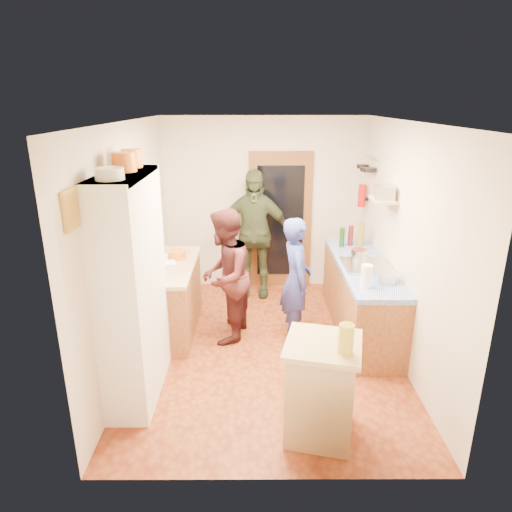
{
  "coord_description": "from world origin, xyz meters",
  "views": [
    {
      "loc": [
        -0.14,
        -4.8,
        2.8
      ],
      "look_at": [
        -0.13,
        0.15,
        1.11
      ],
      "focal_mm": 32.0,
      "sensor_mm": 36.0,
      "label": 1
    }
  ],
  "objects_px": {
    "right_counter_base": "(360,298)",
    "person_hob": "(299,280)",
    "hutch_body": "(133,289)",
    "person_left": "(228,275)",
    "person_back": "(254,234)",
    "island_base": "(321,392)"
  },
  "relations": [
    {
      "from": "hutch_body",
      "to": "person_hob",
      "type": "relative_size",
      "value": 1.44
    },
    {
      "from": "hutch_body",
      "to": "island_base",
      "type": "height_order",
      "value": "hutch_body"
    },
    {
      "from": "person_left",
      "to": "hutch_body",
      "type": "bearing_deg",
      "value": -26.59
    },
    {
      "from": "person_hob",
      "to": "person_left",
      "type": "distance_m",
      "value": 0.85
    },
    {
      "from": "island_base",
      "to": "person_back",
      "type": "bearing_deg",
      "value": 100.45
    },
    {
      "from": "person_left",
      "to": "right_counter_base",
      "type": "bearing_deg",
      "value": 108.42
    },
    {
      "from": "island_base",
      "to": "person_back",
      "type": "xyz_separation_m",
      "value": [
        -0.57,
        3.1,
        0.52
      ]
    },
    {
      "from": "person_left",
      "to": "person_hob",
      "type": "bearing_deg",
      "value": 98.73
    },
    {
      "from": "hutch_body",
      "to": "person_back",
      "type": "height_order",
      "value": "hutch_body"
    },
    {
      "from": "hutch_body",
      "to": "right_counter_base",
      "type": "distance_m",
      "value": 2.9
    },
    {
      "from": "right_counter_base",
      "to": "person_left",
      "type": "distance_m",
      "value": 1.72
    },
    {
      "from": "island_base",
      "to": "person_left",
      "type": "relative_size",
      "value": 0.53
    },
    {
      "from": "island_base",
      "to": "hutch_body",
      "type": "bearing_deg",
      "value": 158.64
    },
    {
      "from": "hutch_body",
      "to": "right_counter_base",
      "type": "bearing_deg",
      "value": 27.47
    },
    {
      "from": "hutch_body",
      "to": "person_back",
      "type": "relative_size",
      "value": 1.16
    },
    {
      "from": "right_counter_base",
      "to": "person_hob",
      "type": "distance_m",
      "value": 0.92
    },
    {
      "from": "person_hob",
      "to": "person_back",
      "type": "height_order",
      "value": "person_back"
    },
    {
      "from": "person_hob",
      "to": "hutch_body",
      "type": "bearing_deg",
      "value": 115.84
    },
    {
      "from": "person_back",
      "to": "person_left",
      "type": "bearing_deg",
      "value": -99.02
    },
    {
      "from": "person_hob",
      "to": "person_left",
      "type": "relative_size",
      "value": 0.94
    },
    {
      "from": "island_base",
      "to": "person_back",
      "type": "relative_size",
      "value": 0.45
    },
    {
      "from": "person_back",
      "to": "island_base",
      "type": "bearing_deg",
      "value": -75.36
    }
  ]
}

